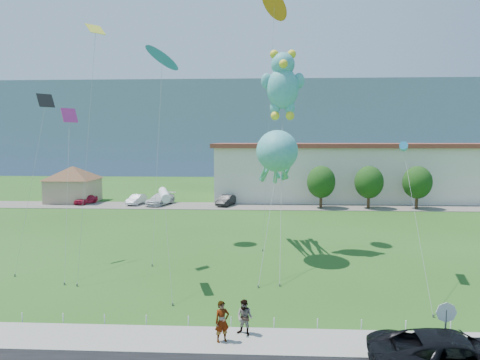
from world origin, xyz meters
name	(u,v)px	position (x,y,z in m)	size (l,w,h in m)	color
ground	(213,315)	(0.00, 0.00, 0.00)	(160.00, 160.00, 0.00)	#244C15
sidewalk	(206,340)	(0.00, -2.75, 0.05)	(80.00, 2.50, 0.10)	gray
parking_strip	(243,206)	(0.00, 35.00, 0.03)	(70.00, 6.00, 0.06)	#59544C
hill_ridge	(254,128)	(0.00, 120.00, 12.50)	(160.00, 50.00, 25.00)	gray
pavilion	(73,181)	(-24.00, 38.00, 3.02)	(9.20, 9.20, 5.00)	tan
warehouse	(420,171)	(26.00, 44.00, 4.12)	(61.00, 15.00, 8.20)	beige
stop_sign	(446,318)	(9.50, -4.21, 1.87)	(0.80, 0.07, 2.50)	slate
rope_fence	(210,322)	(0.00, -1.30, 0.25)	(26.05, 0.05, 0.50)	white
tree_near	(321,182)	(10.00, 34.00, 3.39)	(3.60, 3.60, 5.47)	#3F2B19
tree_mid	(369,182)	(16.00, 34.00, 3.39)	(3.60, 3.60, 5.47)	#3F2B19
tree_far	(417,182)	(22.00, 34.00, 3.39)	(3.60, 3.60, 5.47)	#3F2B19
suv	(458,359)	(9.42, -5.50, 0.92)	(2.84, 6.15, 1.71)	black
pedestrian_left	(222,321)	(0.73, -2.92, 0.98)	(0.64, 0.42, 1.76)	gray
pedestrian_right	(245,317)	(1.67, -2.24, 0.89)	(0.77, 0.60, 1.58)	gray
parked_car_red	(86,199)	(-21.39, 35.96, 0.69)	(1.49, 3.70, 1.26)	#B31635
parked_car_silver	(137,199)	(-14.40, 35.87, 0.72)	(1.39, 3.99, 1.32)	silver
parked_car_white	(160,199)	(-11.07, 35.63, 0.83)	(2.16, 5.31, 1.54)	silver
parked_car_black	(226,200)	(-2.22, 35.47, 0.75)	(1.47, 4.21, 1.39)	black
octopus_kite	(277,159)	(3.51, 11.33, 7.31)	(2.99, 12.33, 9.41)	teal
teddy_bear_kite	(283,83)	(4.00, 13.17, 13.07)	(3.35, 9.91, 15.59)	teal
small_kite_white	(164,195)	(-3.28, 4.07, 5.48)	(1.33, 4.14, 5.95)	white
small_kite_orange	(274,11)	(3.38, 16.07, 19.35)	(1.84, 4.42, 20.55)	orange
small_kite_yellow	(93,60)	(-8.86, 8.14, 14.01)	(1.29, 5.70, 16.62)	gold
small_kite_cyan	(404,148)	(11.26, 6.75, 8.23)	(0.70, 7.69, 8.73)	#329DE3
small_kite_blue	(162,62)	(-5.90, 15.42, 15.18)	(1.80, 8.28, 16.22)	blue
small_kite_black	(42,118)	(-13.08, 9.25, 10.22)	(1.29, 5.02, 11.94)	black
small_kite_pink	(69,132)	(-11.24, 9.34, 9.30)	(2.74, 6.71, 10.91)	#DE3190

